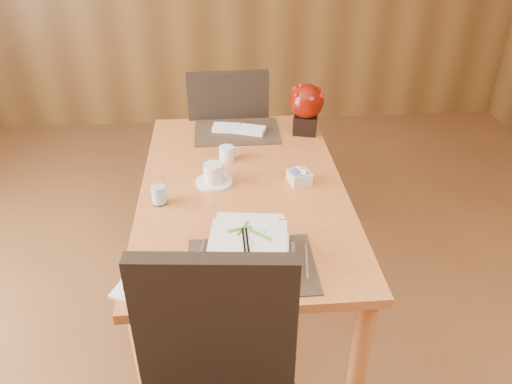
{
  "coord_description": "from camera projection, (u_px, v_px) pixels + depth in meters",
  "views": [
    {
      "loc": [
        -0.09,
        -1.29,
        1.91
      ],
      "look_at": [
        0.04,
        0.35,
        0.87
      ],
      "focal_mm": 35.0,
      "sensor_mm": 36.0,
      "label": 1
    }
  ],
  "objects": [
    {
      "name": "napkins_far",
      "position": [
        240.0,
        129.0,
        2.67
      ],
      "size": [
        0.3,
        0.18,
        0.03
      ],
      "primitive_type": null,
      "rotation": [
        0.0,
        0.0,
        -0.28
      ],
      "color": "white",
      "rests_on": "dining_table"
    },
    {
      "name": "creamer_jug",
      "position": [
        227.0,
        153.0,
        2.4
      ],
      "size": [
        0.11,
        0.11,
        0.07
      ],
      "primitive_type": null,
      "rotation": [
        0.0,
        0.0,
        0.18
      ],
      "color": "silver",
      "rests_on": "dining_table"
    },
    {
      "name": "soup_setting",
      "position": [
        249.0,
        248.0,
        1.75
      ],
      "size": [
        0.32,
        0.32,
        0.12
      ],
      "rotation": [
        0.0,
        0.0,
        -0.13
      ],
      "color": "silver",
      "rests_on": "dining_table"
    },
    {
      "name": "placemat_near",
      "position": [
        252.0,
        266.0,
        1.75
      ],
      "size": [
        0.45,
        0.33,
        0.01
      ],
      "primitive_type": "cube",
      "color": "black",
      "rests_on": "dining_table"
    },
    {
      "name": "sugar_caddy",
      "position": [
        299.0,
        177.0,
        2.23
      ],
      "size": [
        0.11,
        0.11,
        0.05
      ],
      "primitive_type": "cube",
      "rotation": [
        0.0,
        0.0,
        0.26
      ],
      "color": "silver",
      "rests_on": "dining_table"
    },
    {
      "name": "water_glass",
      "position": [
        158.0,
        188.0,
        2.06
      ],
      "size": [
        0.09,
        0.09,
        0.15
      ],
      "primitive_type": "cylinder",
      "rotation": [
        0.0,
        0.0,
        0.39
      ],
      "color": "silver",
      "rests_on": "dining_table"
    },
    {
      "name": "coffee_cup",
      "position": [
        214.0,
        175.0,
        2.22
      ],
      "size": [
        0.17,
        0.17,
        0.09
      ],
      "rotation": [
        0.0,
        0.0,
        0.08
      ],
      "color": "silver",
      "rests_on": "dining_table"
    },
    {
      "name": "berry_decor",
      "position": [
        306.0,
        106.0,
        2.6
      ],
      "size": [
        0.18,
        0.18,
        0.27
      ],
      "rotation": [
        0.0,
        0.0,
        -0.26
      ],
      "color": "black",
      "rests_on": "dining_table"
    },
    {
      "name": "placemat_far",
      "position": [
        237.0,
        132.0,
        2.68
      ],
      "size": [
        0.45,
        0.33,
        0.01
      ],
      "primitive_type": "cube",
      "color": "black",
      "rests_on": "dining_table"
    },
    {
      "name": "far_chair",
      "position": [
        229.0,
        136.0,
        3.05
      ],
      "size": [
        0.48,
        0.49,
        1.02
      ],
      "rotation": [
        0.0,
        0.0,
        3.17
      ],
      "color": "black",
      "rests_on": "ground"
    },
    {
      "name": "dining_table",
      "position": [
        243.0,
        203.0,
        2.27
      ],
      "size": [
        0.9,
        1.5,
        0.75
      ],
      "color": "#C06C35",
      "rests_on": "ground"
    },
    {
      "name": "bread_plate",
      "position": [
        143.0,
        286.0,
        1.66
      ],
      "size": [
        0.21,
        0.21,
        0.01
      ],
      "primitive_type": "cube",
      "rotation": [
        0.0,
        0.0,
        -0.42
      ],
      "color": "silver",
      "rests_on": "dining_table"
    }
  ]
}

